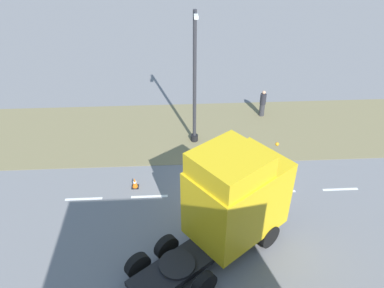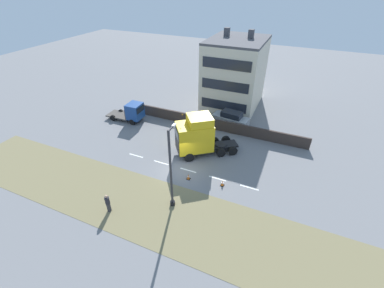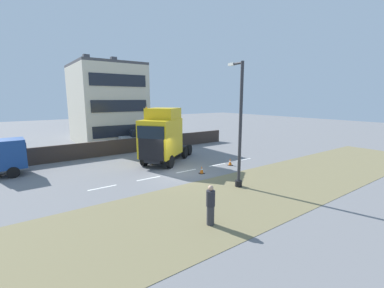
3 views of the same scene
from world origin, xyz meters
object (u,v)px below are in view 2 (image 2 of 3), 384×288
at_px(pedestrian, 108,203).
at_px(traffic_cone_trailing, 222,183).
at_px(parked_car, 231,119).
at_px(traffic_cone_lead, 188,177).
at_px(lorry_cab, 197,136).
at_px(flatbed_truck, 132,112).
at_px(lamp_post, 171,174).

xyz_separation_m(pedestrian, traffic_cone_trailing, (6.89, -7.92, -0.62)).
height_order(parked_car, traffic_cone_lead, parked_car).
bearing_deg(lorry_cab, flatbed_truck, 34.71).
relative_size(flatbed_truck, parked_car, 1.06).
bearing_deg(flatbed_truck, parked_car, 106.75).
bearing_deg(pedestrian, traffic_cone_trailing, -48.98).
relative_size(flatbed_truck, pedestrian, 2.89).
bearing_deg(traffic_cone_trailing, lamp_post, 141.16).
bearing_deg(lamp_post, pedestrian, 121.37).
height_order(lorry_cab, traffic_cone_trailing, lorry_cab).
xyz_separation_m(flatbed_truck, traffic_cone_trailing, (-7.41, -15.25, -1.10)).
xyz_separation_m(lorry_cab, lamp_post, (-7.87, -1.01, 1.08)).
relative_size(lorry_cab, lamp_post, 0.88).
relative_size(parked_car, traffic_cone_lead, 8.53).
bearing_deg(traffic_cone_lead, lamp_post, -178.11).
bearing_deg(flatbed_truck, traffic_cone_trailing, 62.75).
xyz_separation_m(lorry_cab, pedestrian, (-10.71, 3.65, -1.47)).
distance_m(lamp_post, traffic_cone_lead, 4.79).
xyz_separation_m(flatbed_truck, parked_car, (4.12, -12.61, -0.38)).
bearing_deg(parked_car, traffic_cone_lead, -175.38).
bearing_deg(traffic_cone_lead, traffic_cone_trailing, -82.26).
height_order(lorry_cab, pedestrian, lorry_cab).
height_order(pedestrian, traffic_cone_lead, pedestrian).
bearing_deg(lamp_post, traffic_cone_lead, 1.89).
xyz_separation_m(parked_car, pedestrian, (-18.42, 5.29, -0.10)).
xyz_separation_m(lamp_post, traffic_cone_lead, (3.59, 0.12, -3.17)).
bearing_deg(traffic_cone_lead, pedestrian, 144.77).
relative_size(parked_car, traffic_cone_trailing, 8.53).
xyz_separation_m(parked_car, traffic_cone_trailing, (-11.53, -2.63, -0.72)).
bearing_deg(traffic_cone_trailing, flatbed_truck, 64.08).
relative_size(lorry_cab, pedestrian, 3.71).
bearing_deg(flatbed_truck, traffic_cone_lead, 55.12).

